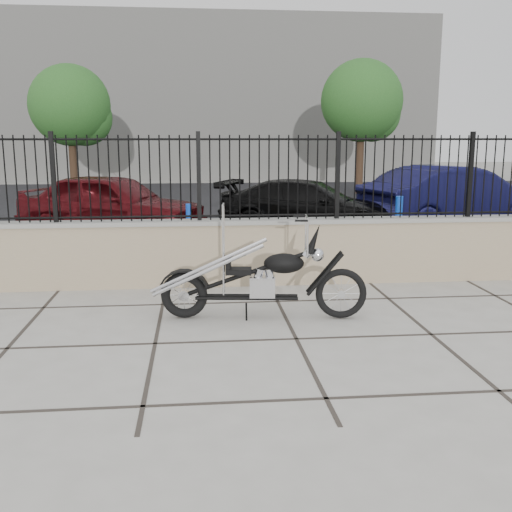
{
  "coord_description": "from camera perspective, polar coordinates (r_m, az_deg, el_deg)",
  "views": [
    {
      "loc": [
        -1.04,
        -6.05,
        2.13
      ],
      "look_at": [
        -0.33,
        1.1,
        0.7
      ],
      "focal_mm": 42.0,
      "sensor_mm": 36.0,
      "label": 1
    }
  ],
  "objects": [
    {
      "name": "chopper_motorcycle",
      "position": [
        7.03,
        0.24,
        -0.47
      ],
      "size": [
        2.36,
        0.67,
        1.4
      ],
      "primitive_type": null,
      "rotation": [
        0.0,
        0.0,
        -0.11
      ],
      "color": "black",
      "rests_on": "ground_plane"
    },
    {
      "name": "bollard_b",
      "position": [
        11.16,
        13.39,
        2.78
      ],
      "size": [
        0.17,
        0.17,
        1.09
      ],
      "primitive_type": "cylinder",
      "rotation": [
        0.0,
        0.0,
        -0.34
      ],
      "color": "#0C17B8",
      "rests_on": "ground_plane"
    },
    {
      "name": "bollard_a",
      "position": [
        11.26,
        -6.4,
        2.65
      ],
      "size": [
        0.14,
        0.14,
        0.92
      ],
      "primitive_type": "cylinder",
      "rotation": [
        0.0,
        0.0,
        -0.39
      ],
      "color": "#0C1BBB",
      "rests_on": "ground_plane"
    },
    {
      "name": "tree_right",
      "position": [
        23.52,
        10.05,
        14.7
      ],
      "size": [
        3.06,
        3.06,
        5.16
      ],
      "rotation": [
        0.0,
        0.0,
        0.03
      ],
      "color": "#382619",
      "rests_on": "ground_plane"
    },
    {
      "name": "car_blue",
      "position": [
        14.7,
        18.32,
        5.28
      ],
      "size": [
        4.79,
        2.93,
        1.49
      ],
      "primitive_type": "imported",
      "rotation": [
        0.0,
        0.0,
        1.89
      ],
      "color": "#0E0E33",
      "rests_on": "parking_lot"
    },
    {
      "name": "car_red",
      "position": [
        13.3,
        -13.55,
        4.76
      ],
      "size": [
        4.41,
        3.13,
        1.39
      ],
      "primitive_type": "imported",
      "rotation": [
        0.0,
        0.0,
        1.16
      ],
      "color": "#480A0E",
      "rests_on": "parking_lot"
    },
    {
      "name": "background_building",
      "position": [
        32.62,
        -3.98,
        14.51
      ],
      "size": [
        22.0,
        6.0,
        8.0
      ],
      "primitive_type": "cube",
      "color": "beige",
      "rests_on": "ground_plane"
    },
    {
      "name": "tree_left",
      "position": [
        22.77,
        -17.33,
        13.87
      ],
      "size": [
        2.85,
        2.85,
        4.81
      ],
      "rotation": [
        0.0,
        0.0,
        0.09
      ],
      "color": "#382619",
      "rests_on": "ground_plane"
    },
    {
      "name": "ground_plane",
      "position": [
        6.49,
        3.86,
        -7.9
      ],
      "size": [
        90.0,
        90.0,
        0.0
      ],
      "primitive_type": "plane",
      "color": "#99968E",
      "rests_on": "ground"
    },
    {
      "name": "retaining_wall",
      "position": [
        8.77,
        1.21,
        0.41
      ],
      "size": [
        14.0,
        0.36,
        0.96
      ],
      "primitive_type": "cube",
      "color": "gray",
      "rests_on": "ground_plane"
    },
    {
      "name": "parking_lot",
      "position": [
        18.7,
        -2.48,
        4.7
      ],
      "size": [
        30.0,
        30.0,
        0.0
      ],
      "primitive_type": "plane",
      "color": "black",
      "rests_on": "ground"
    },
    {
      "name": "iron_fence",
      "position": [
        8.63,
        1.24,
        7.47
      ],
      "size": [
        14.0,
        0.08,
        1.2
      ],
      "primitive_type": "cube",
      "color": "black",
      "rests_on": "retaining_wall"
    },
    {
      "name": "car_black",
      "position": [
        13.55,
        5.11,
        4.7
      ],
      "size": [
        4.42,
        3.09,
        1.19
      ],
      "primitive_type": "imported",
      "rotation": [
        0.0,
        0.0,
        1.18
      ],
      "color": "black",
      "rests_on": "parking_lot"
    }
  ]
}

